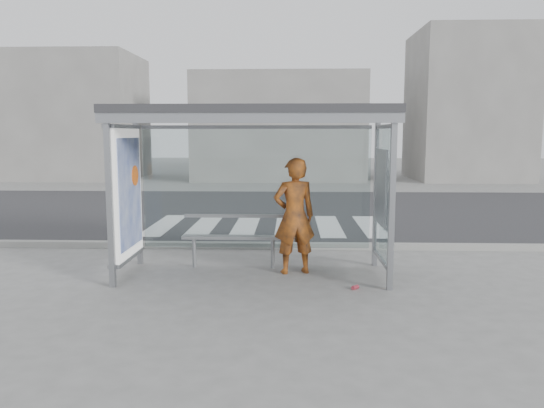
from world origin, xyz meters
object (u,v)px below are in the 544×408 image
(bus_shelter, at_px, (229,149))
(soda_can, at_px, (355,287))
(person, at_px, (294,216))
(bench, at_px, (233,237))

(bus_shelter, distance_m, soda_can, 2.82)
(person, bearing_deg, bench, -32.46)
(bus_shelter, relative_size, person, 2.31)
(bus_shelter, distance_m, person, 1.47)
(bus_shelter, relative_size, bench, 2.52)
(bench, xyz_separation_m, soda_can, (1.88, -1.20, -0.49))
(bus_shelter, xyz_separation_m, bench, (0.01, 0.44, -1.46))
(bus_shelter, distance_m, bench, 1.53)
(bench, height_order, soda_can, bench)
(bench, bearing_deg, bus_shelter, -90.76)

